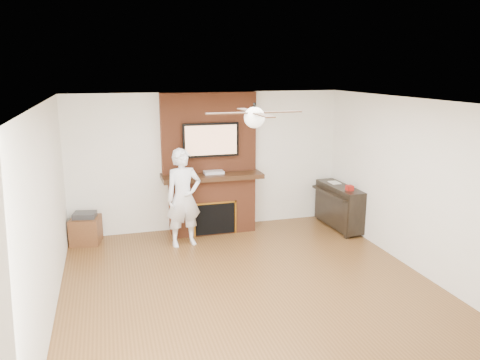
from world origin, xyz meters
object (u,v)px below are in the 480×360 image
object	(u,v)px
side_table	(86,229)
piano	(339,205)
person	(184,198)
fireplace	(211,177)

from	to	relation	value
side_table	piano	distance (m)	4.53
side_table	person	bearing A→B (deg)	-7.83
side_table	piano	size ratio (longest dim) A/B	0.44
fireplace	person	size ratio (longest dim) A/B	1.52
fireplace	side_table	bearing A→B (deg)	-178.25
person	side_table	xyz separation A→B (m)	(-1.60, 0.54, -0.57)
fireplace	piano	xyz separation A→B (m)	(2.30, -0.55, -0.56)
fireplace	piano	world-z (taller)	fireplace
person	side_table	distance (m)	1.78
fireplace	person	xyz separation A→B (m)	(-0.60, -0.61, -0.17)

